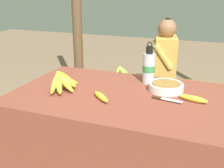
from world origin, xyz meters
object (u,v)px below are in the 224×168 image
(wooden_bench, at_px, (163,88))
(banana_bunch_green, at_px, (121,71))
(seated_vendor, at_px, (160,65))
(loose_banana_side, at_px, (193,99))
(water_bottle, at_px, (149,67))
(loose_banana_front, at_px, (101,97))
(support_post_near, at_px, (76,4))
(banana_bunch_ripe, at_px, (62,81))
(serving_bowl, at_px, (166,86))
(knife, at_px, (163,98))

(wooden_bench, distance_m, banana_bunch_green, 0.48)
(seated_vendor, bearing_deg, loose_banana_side, 98.76)
(water_bottle, height_order, loose_banana_front, water_bottle)
(banana_bunch_green, xyz_separation_m, support_post_near, (-0.63, 0.24, 0.67))
(banana_bunch_ripe, bearing_deg, water_bottle, 35.75)
(banana_bunch_ripe, xyz_separation_m, water_bottle, (0.48, 0.35, 0.05))
(banana_bunch_green, relative_size, support_post_near, 0.10)
(banana_bunch_ripe, xyz_separation_m, seated_vendor, (0.40, 1.19, -0.16))
(serving_bowl, distance_m, knife, 0.17)
(banana_bunch_green, bearing_deg, serving_bowl, -56.64)
(loose_banana_front, distance_m, loose_banana_side, 0.54)
(knife, relative_size, seated_vendor, 0.17)
(serving_bowl, distance_m, loose_banana_front, 0.44)
(serving_bowl, relative_size, wooden_bench, 0.13)
(support_post_near, bearing_deg, serving_bowl, -43.77)
(banana_bunch_ripe, distance_m, loose_banana_side, 0.82)
(banana_bunch_ripe, distance_m, loose_banana_front, 0.30)
(banana_bunch_ripe, bearing_deg, support_post_near, 114.12)
(water_bottle, distance_m, seated_vendor, 0.87)
(banana_bunch_ripe, xyz_separation_m, loose_banana_front, (0.30, -0.06, -0.05))
(water_bottle, xyz_separation_m, loose_banana_side, (0.33, -0.24, -0.09))
(loose_banana_side, xyz_separation_m, knife, (-0.17, -0.04, -0.01))
(water_bottle, xyz_separation_m, seated_vendor, (-0.09, 0.84, -0.21))
(knife, distance_m, banana_bunch_green, 1.36)
(water_bottle, height_order, seated_vendor, seated_vendor)
(banana_bunch_ripe, relative_size, water_bottle, 0.96)
(loose_banana_front, bearing_deg, water_bottle, 65.08)
(knife, relative_size, support_post_near, 0.08)
(wooden_bench, relative_size, seated_vendor, 1.65)
(loose_banana_front, distance_m, support_post_near, 1.85)
(loose_banana_front, xyz_separation_m, knife, (0.35, 0.13, -0.01))
(banana_bunch_ripe, height_order, water_bottle, water_bottle)
(loose_banana_front, height_order, loose_banana_side, same)
(banana_bunch_ripe, height_order, seated_vendor, seated_vendor)
(seated_vendor, bearing_deg, banana_bunch_ripe, 59.17)
(banana_bunch_ripe, relative_size, seated_vendor, 0.26)
(water_bottle, height_order, loose_banana_side, water_bottle)
(wooden_bench, bearing_deg, serving_bowl, -79.09)
(serving_bowl, height_order, loose_banana_side, serving_bowl)
(loose_banana_front, distance_m, wooden_bench, 1.35)
(loose_banana_front, xyz_separation_m, wooden_bench, (0.14, 1.29, -0.36))
(loose_banana_front, xyz_separation_m, loose_banana_side, (0.52, 0.17, 0.00))
(water_bottle, bearing_deg, serving_bowl, -37.04)
(serving_bowl, height_order, seated_vendor, seated_vendor)
(wooden_bench, bearing_deg, seated_vendor, -135.13)
(water_bottle, bearing_deg, support_post_near, 135.46)
(wooden_bench, relative_size, banana_bunch_green, 7.72)
(seated_vendor, xyz_separation_m, support_post_near, (-1.05, 0.28, 0.54))
(serving_bowl, distance_m, loose_banana_side, 0.22)
(serving_bowl, relative_size, knife, 1.22)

